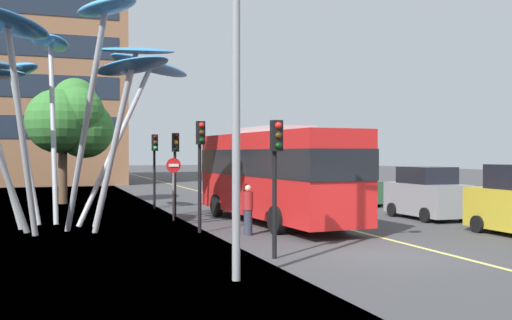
{
  "coord_description": "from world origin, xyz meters",
  "views": [
    {
      "loc": [
        -8.4,
        -14.03,
        2.76
      ],
      "look_at": [
        -1.18,
        6.52,
        2.5
      ],
      "focal_mm": 41.48,
      "sensor_mm": 36.0,
      "label": 1
    }
  ],
  "objects": [
    {
      "name": "traffic_light_kerb_far",
      "position": [
        -3.48,
        5.74,
        2.78
      ],
      "size": [
        0.28,
        0.42,
        3.85
      ],
      "color": "black",
      "rests_on": "ground"
    },
    {
      "name": "red_bus",
      "position": [
        -0.08,
        7.53,
        2.06
      ],
      "size": [
        3.22,
        10.63,
        3.77
      ],
      "color": "red",
      "rests_on": "ground"
    },
    {
      "name": "street_lamp",
      "position": [
        -4.26,
        -1.89,
        5.05
      ],
      "size": [
        1.58,
        0.44,
        7.99
      ],
      "color": "gray",
      "rests_on": "ground"
    },
    {
      "name": "leaf_sculpture",
      "position": [
        -8.1,
        8.65,
        5.98
      ],
      "size": [
        10.69,
        10.93,
        7.81
      ],
      "color": "#9EA0A5",
      "rests_on": "ground"
    },
    {
      "name": "tree_pavement_near",
      "position": [
        -7.19,
        19.25,
        4.57
      ],
      "size": [
        4.66,
        3.71,
        6.85
      ],
      "color": "brown",
      "rests_on": "ground"
    },
    {
      "name": "traffic_light_island_mid",
      "position": [
        -3.26,
        11.07,
        2.62
      ],
      "size": [
        0.28,
        0.42,
        3.61
      ],
      "color": "black",
      "rests_on": "ground"
    },
    {
      "name": "traffic_light_opposite",
      "position": [
        -3.5,
        14.88,
        2.66
      ],
      "size": [
        0.28,
        0.42,
        3.67
      ],
      "color": "black",
      "rests_on": "ground"
    },
    {
      "name": "pedestrian",
      "position": [
        -2.1,
        4.71,
        0.85
      ],
      "size": [
        0.34,
        0.34,
        1.68
      ],
      "color": "#2D3342",
      "rests_on": "ground"
    },
    {
      "name": "ground",
      "position": [
        -0.7,
        0.0,
        -0.05
      ],
      "size": [
        120.0,
        240.0,
        0.1
      ],
      "color": "#424244"
    },
    {
      "name": "car_parked_far",
      "position": [
        6.81,
        13.89,
        0.94
      ],
      "size": [
        2.05,
        4.08,
        1.99
      ],
      "color": "#2D5138",
      "rests_on": "ground"
    },
    {
      "name": "car_parked_mid",
      "position": [
        6.55,
        6.94,
        1.03
      ],
      "size": [
        1.98,
        3.84,
        2.18
      ],
      "color": "gray",
      "rests_on": "ground"
    },
    {
      "name": "car_side_street",
      "position": [
        6.68,
        20.99,
        1.03
      ],
      "size": [
        2.06,
        4.25,
        2.2
      ],
      "color": "navy",
      "rests_on": "ground"
    },
    {
      "name": "no_entry_sign",
      "position": [
        -3.62,
        9.67,
        1.7
      ],
      "size": [
        0.6,
        0.12,
        2.56
      ],
      "color": "gray",
      "rests_on": "ground"
    },
    {
      "name": "traffic_light_kerb_near",
      "position": [
        -2.85,
        0.22,
        2.61
      ],
      "size": [
        0.28,
        0.42,
        3.6
      ],
      "color": "black",
      "rests_on": "ground"
    }
  ]
}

